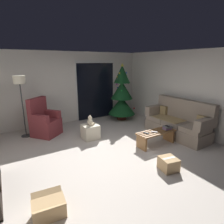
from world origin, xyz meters
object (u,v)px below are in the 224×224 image
Objects in this scene: book_stack at (167,128)px; couch at (178,123)px; floor_lamp at (20,86)px; cardboard_box_open_near_shelf at (49,208)px; christmas_tree at (122,95)px; cardboard_box_taped_mid_floor at (168,164)px; armchair at (44,122)px; ottoman at (90,132)px; coffee_table at (156,136)px; cell_phone at (168,126)px; remote_black at (146,133)px; remote_silver at (154,132)px; teddy_bear_cream at (90,121)px.

couch is at bearing 16.91° from book_stack.
cardboard_box_open_near_shelf is (-0.13, -3.41, -1.37)m from floor_lamp.
couch is 7.97× the size of book_stack.
christmas_tree is 5.23× the size of cardboard_box_taped_mid_floor.
couch reaches higher than cardboard_box_taped_mid_floor.
couch is 4.05× the size of cardboard_box_open_near_shelf.
armchair is at bearing 139.68° from book_stack.
ottoman is 0.91× the size of cardboard_box_open_near_shelf.
cell_phone is at bearing -11.20° from coffee_table.
remote_black is at bearing 178.83° from cell_phone.
armchair is at bearing 148.23° from couch.
armchair reaches higher than remote_silver.
teddy_bear_cream is (-1.64, 1.36, 0.05)m from cell_phone.
remote_black is 1.62m from ottoman.
christmas_tree reaches higher than remote_black.
book_stack is 0.56× the size of ottoman.
remote_silver is at bearing 18.15° from cardboard_box_open_near_shelf.
remote_silver is at bearing -41.34° from floor_lamp.
ottoman is (-1.82, -1.08, -0.73)m from christmas_tree.
floor_lamp reaches higher than remote_black.
couch is at bearing -31.77° from armchair.
couch is 2.05m from cardboard_box_taped_mid_floor.
christmas_tree is at bearing 43.57° from cardboard_box_open_near_shelf.
floor_lamp reaches higher than coffee_table.
cell_phone is 3.57m from armchair.
coffee_table is 0.97× the size of armchair.
christmas_tree is at bearing 77.86° from coffee_table.
couch is 4.88× the size of cardboard_box_taped_mid_floor.
cell_phone reaches higher than coffee_table.
remote_black is 0.68m from book_stack.
coffee_table is 0.16m from remote_silver.
couch is at bearing -25.99° from teddy_bear_cream.
couch is 2.35m from christmas_tree.
floor_lamp reaches higher than teddy_bear_cream.
teddy_bear_cream is at bearing 154.01° from couch.
cell_phone reaches higher than remote_silver.
book_stack is 0.14× the size of floor_lamp.
couch is 2.60m from teddy_bear_cream.
remote_black is 0.68m from cell_phone.
teddy_bear_cream is (1.58, -1.15, -0.98)m from floor_lamp.
couch is 1.36m from remote_black.
ottoman is (-0.99, 1.27, -0.18)m from remote_black.
teddy_bear_cream is at bearing -42.26° from armchair.
armchair reaches higher than remote_black.
cardboard_box_taped_mid_floor is at bearing -128.39° from cell_phone.
cell_phone is at bearing -94.03° from christmas_tree.
couch reaches higher than cell_phone.
ottoman is at bearing 53.16° from cardboard_box_open_near_shelf.
cell_phone is 0.33× the size of ottoman.
book_stack is 0.51× the size of cardboard_box_open_near_shelf.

